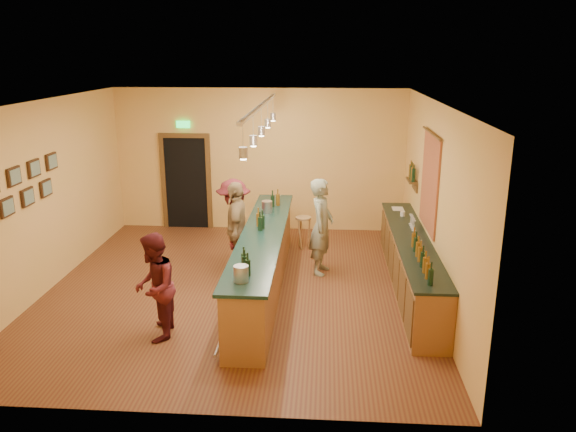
# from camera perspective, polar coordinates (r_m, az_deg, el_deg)

# --- Properties ---
(floor) EXTENTS (7.00, 7.00, 0.00)m
(floor) POSITION_cam_1_polar(r_m,az_deg,el_deg) (9.86, -5.13, -7.40)
(floor) COLOR #5D2A1A
(floor) RESTS_ON ground
(ceiling) EXTENTS (6.50, 7.00, 0.02)m
(ceiling) POSITION_cam_1_polar(r_m,az_deg,el_deg) (9.05, -5.65, 11.46)
(ceiling) COLOR silver
(ceiling) RESTS_ON wall_back
(wall_back) EXTENTS (6.50, 0.02, 3.20)m
(wall_back) POSITION_cam_1_polar(r_m,az_deg,el_deg) (12.71, -2.88, 5.66)
(wall_back) COLOR #E2B854
(wall_back) RESTS_ON floor
(wall_front) EXTENTS (6.50, 0.02, 3.20)m
(wall_front) POSITION_cam_1_polar(r_m,az_deg,el_deg) (6.08, -10.61, -6.84)
(wall_front) COLOR #E2B854
(wall_front) RESTS_ON floor
(wall_left) EXTENTS (0.02, 7.00, 3.20)m
(wall_left) POSITION_cam_1_polar(r_m,az_deg,el_deg) (10.36, -23.44, 1.81)
(wall_left) COLOR #E2B854
(wall_left) RESTS_ON floor
(wall_right) EXTENTS (0.02, 7.00, 3.20)m
(wall_right) POSITION_cam_1_polar(r_m,az_deg,el_deg) (9.38, 14.63, 1.24)
(wall_right) COLOR #E2B854
(wall_right) RESTS_ON floor
(doorway) EXTENTS (1.15, 0.09, 2.48)m
(doorway) POSITION_cam_1_polar(r_m,az_deg,el_deg) (13.09, -10.29, 3.62)
(doorway) COLOR black
(doorway) RESTS_ON wall_back
(tapestry) EXTENTS (0.03, 1.40, 1.60)m
(tapestry) POSITION_cam_1_polar(r_m,az_deg,el_deg) (9.70, 14.20, 3.28)
(tapestry) COLOR maroon
(tapestry) RESTS_ON wall_right
(bottle_shelf) EXTENTS (0.17, 0.55, 0.54)m
(bottle_shelf) POSITION_cam_1_polar(r_m,az_deg,el_deg) (11.17, 12.54, 4.13)
(bottle_shelf) COLOR #513018
(bottle_shelf) RESTS_ON wall_right
(picture_grid) EXTENTS (0.06, 2.20, 0.70)m
(picture_grid) POSITION_cam_1_polar(r_m,az_deg,el_deg) (9.62, -25.44, 2.68)
(picture_grid) COLOR #382111
(picture_grid) RESTS_ON wall_left
(back_counter) EXTENTS (0.60, 4.55, 1.27)m
(back_counter) POSITION_cam_1_polar(r_m,az_deg,el_deg) (9.84, 12.37, -4.72)
(back_counter) COLOR olive
(back_counter) RESTS_ON floor
(tasting_bar) EXTENTS (0.73, 5.10, 1.38)m
(tasting_bar) POSITION_cam_1_polar(r_m,az_deg,el_deg) (9.57, -2.56, -4.18)
(tasting_bar) COLOR olive
(tasting_bar) RESTS_ON floor
(pendant_track) EXTENTS (0.11, 4.60, 0.50)m
(pendant_track) POSITION_cam_1_polar(r_m,az_deg,el_deg) (9.01, -2.75, 10.11)
(pendant_track) COLOR silver
(pendant_track) RESTS_ON ceiling
(bartender) EXTENTS (0.54, 0.72, 1.78)m
(bartender) POSITION_cam_1_polar(r_m,az_deg,el_deg) (10.25, 3.43, -1.08)
(bartender) COLOR gray
(bartender) RESTS_ON floor
(customer_a) EXTENTS (0.68, 0.82, 1.56)m
(customer_a) POSITION_cam_1_polar(r_m,az_deg,el_deg) (8.17, -13.41, -7.03)
(customer_a) COLOR #59191E
(customer_a) RESTS_ON floor
(customer_b) EXTENTS (0.50, 1.05, 1.75)m
(customer_b) POSITION_cam_1_polar(r_m,az_deg,el_deg) (10.20, -5.22, -1.31)
(customer_b) COLOR #997A51
(customer_b) RESTS_ON floor
(customer_c) EXTENTS (0.80, 1.19, 1.71)m
(customer_c) POSITION_cam_1_polar(r_m,az_deg,el_deg) (10.55, -5.49, -0.82)
(customer_c) COLOR #59191E
(customer_c) RESTS_ON floor
(bar_stool) EXTENTS (0.33, 0.33, 0.67)m
(bar_stool) POSITION_cam_1_polar(r_m,az_deg,el_deg) (11.63, 1.56, -0.80)
(bar_stool) COLOR #AB7A4D
(bar_stool) RESTS_ON floor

